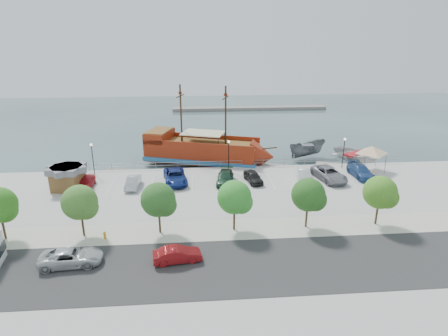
{
  "coord_description": "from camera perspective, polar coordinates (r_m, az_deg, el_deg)",
  "views": [
    {
      "loc": [
        -4.51,
        -41.53,
        17.61
      ],
      "look_at": [
        -1.0,
        2.0,
        2.0
      ],
      "focal_mm": 30.0,
      "sensor_mm": 36.0,
      "label": 1
    }
  ],
  "objects": [
    {
      "name": "lamp_post_left",
      "position": [
        52.0,
        -19.45,
        2.13
      ],
      "size": [
        0.36,
        0.36,
        4.28
      ],
      "color": "black",
      "rests_on": "land_slab"
    },
    {
      "name": "parked_car_f",
      "position": [
        48.42,
        12.01,
        -1.17
      ],
      "size": [
        2.44,
        4.72,
        1.48
      ],
      "primitive_type": "imported",
      "rotation": [
        0.0,
        0.0,
        -0.2
      ],
      "color": "silver",
      "rests_on": "land_slab"
    },
    {
      "name": "tree_b",
      "position": [
        36.08,
        -20.93,
        -5.09
      ],
      "size": [
        3.3,
        3.2,
        5.0
      ],
      "color": "#473321",
      "rests_on": "sidewalk"
    },
    {
      "name": "parked_car_c",
      "position": [
        47.34,
        -7.44,
        -1.31
      ],
      "size": [
        3.44,
        6.06,
        1.59
      ],
      "primitive_type": "imported",
      "rotation": [
        0.0,
        0.0,
        0.14
      ],
      "color": "navy",
      "rests_on": "land_slab"
    },
    {
      "name": "lamp_post_right",
      "position": [
        54.25,
        17.83,
        3.02
      ],
      "size": [
        0.36,
        0.36,
        4.28
      ],
      "color": "black",
      "rests_on": "land_slab"
    },
    {
      "name": "canopy_tent",
      "position": [
        54.39,
        21.68,
        3.1
      ],
      "size": [
        4.83,
        4.83,
        3.9
      ],
      "rotation": [
        0.0,
        0.0,
        -0.03
      ],
      "color": "slate",
      "rests_on": "land_slab"
    },
    {
      "name": "land_slab",
      "position": [
        27.81,
        6.3,
        -21.38
      ],
      "size": [
        100.0,
        58.0,
        1.2
      ],
      "primitive_type": "cube",
      "color": "#B1B1B0",
      "rests_on": "ground"
    },
    {
      "name": "tree_e",
      "position": [
        36.17,
        12.97,
        -4.18
      ],
      "size": [
        3.3,
        3.2,
        5.0
      ],
      "color": "#473321",
      "rests_on": "sidewalk"
    },
    {
      "name": "street_sedan",
      "position": [
        31.59,
        -7.13,
        -12.97
      ],
      "size": [
        4.11,
        1.93,
        1.3
      ],
      "primitive_type": "imported",
      "rotation": [
        0.0,
        0.0,
        1.71
      ],
      "color": "maroon",
      "rests_on": "street"
    },
    {
      "name": "tree_d",
      "position": [
        34.75,
        1.85,
        -4.66
      ],
      "size": [
        3.3,
        3.2,
        5.0
      ],
      "color": "#473321",
      "rests_on": "sidewalk"
    },
    {
      "name": "ground",
      "position": [
        45.73,
        1.45,
        -4.35
      ],
      "size": [
        160.0,
        160.0,
        0.0
      ],
      "primitive_type": "plane",
      "color": "#2F4347"
    },
    {
      "name": "far_shore",
      "position": [
        99.3,
        3.92,
        9.05
      ],
      "size": [
        40.0,
        3.0,
        0.8
      ],
      "primitive_type": "cube",
      "color": "gray",
      "rests_on": "ground"
    },
    {
      "name": "tree_a",
      "position": [
        38.67,
        -30.96,
        -5.03
      ],
      "size": [
        3.3,
        3.2,
        5.0
      ],
      "color": "#473321",
      "rests_on": "sidewalk"
    },
    {
      "name": "lamp_post_mid",
      "position": [
        50.43,
        0.72,
        2.75
      ],
      "size": [
        0.36,
        0.36,
        4.28
      ],
      "color": "black",
      "rests_on": "land_slab"
    },
    {
      "name": "parked_car_e",
      "position": [
        47.31,
        4.48,
        -1.35
      ],
      "size": [
        2.39,
        4.28,
        1.38
      ],
      "primitive_type": "imported",
      "rotation": [
        0.0,
        0.0,
        0.2
      ],
      "color": "black",
      "rests_on": "land_slab"
    },
    {
      "name": "sidewalk",
      "position": [
        36.39,
        3.13,
        -9.28
      ],
      "size": [
        100.0,
        4.0,
        0.05
      ],
      "primitive_type": "cube",
      "color": "beige",
      "rests_on": "land_slab"
    },
    {
      "name": "shed",
      "position": [
        48.52,
        -22.74,
        -1.25
      ],
      "size": [
        4.09,
        4.09,
        2.92
      ],
      "rotation": [
        0.0,
        0.0,
        -0.17
      ],
      "color": "brown",
      "rests_on": "land_slab"
    },
    {
      "name": "seawall_railing",
      "position": [
        52.4,
        0.58,
        0.64
      ],
      "size": [
        50.0,
        0.06,
        1.0
      ],
      "color": "gray",
      "rests_on": "land_slab"
    },
    {
      "name": "parked_car_g",
      "position": [
        49.68,
        15.73,
        -0.87
      ],
      "size": [
        3.77,
        6.25,
        1.62
      ],
      "primitive_type": "imported",
      "rotation": [
        0.0,
        0.0,
        0.19
      ],
      "color": "gray",
      "rests_on": "land_slab"
    },
    {
      "name": "tree_c",
      "position": [
        34.72,
        -9.76,
        -4.98
      ],
      "size": [
        3.3,
        3.2,
        5.0
      ],
      "color": "#473321",
      "rests_on": "sidewalk"
    },
    {
      "name": "dock_mid",
      "position": [
        55.5,
        9.13,
        0.03
      ],
      "size": [
        6.94,
        4.07,
        0.38
      ],
      "primitive_type": "cube",
      "rotation": [
        0.0,
        0.0,
        -0.35
      ],
      "color": "gray",
      "rests_on": "ground"
    },
    {
      "name": "dock_west",
      "position": [
        54.82,
        -14.4,
        -0.61
      ],
      "size": [
        7.08,
        3.62,
        0.39
      ],
      "primitive_type": "cube",
      "rotation": [
        0.0,
        0.0,
        -0.26
      ],
      "color": "slate",
      "rests_on": "ground"
    },
    {
      "name": "parked_car_b",
      "position": [
        46.82,
        -13.7,
        -2.13
      ],
      "size": [
        1.6,
        4.13,
        1.34
      ],
      "primitive_type": "imported",
      "rotation": [
        0.0,
        0.0,
        -0.04
      ],
      "color": "#B6B7BF",
      "rests_on": "land_slab"
    },
    {
      "name": "pirate_ship",
      "position": [
        55.99,
        -1.98,
        2.48
      ],
      "size": [
        20.01,
        11.16,
        12.41
      ],
      "rotation": [
        0.0,
        0.0,
        -0.32
      ],
      "color": "maroon",
      "rests_on": "ground"
    },
    {
      "name": "street",
      "position": [
        31.34,
        4.62,
        -14.57
      ],
      "size": [
        100.0,
        8.0,
        0.04
      ],
      "primitive_type": "cube",
      "color": "#303030",
      "rests_on": "land_slab"
    },
    {
      "name": "street_van",
      "position": [
        33.37,
        -22.27,
        -12.44
      ],
      "size": [
        5.11,
        2.66,
        1.38
      ],
      "primitive_type": "imported",
      "rotation": [
        0.0,
        0.0,
        1.65
      ],
      "color": "#B4B8BA",
      "rests_on": "street"
    },
    {
      "name": "parked_car_d",
      "position": [
        46.85,
        0.18,
        -1.48
      ],
      "size": [
        2.71,
        5.13,
        1.42
      ],
      "primitive_type": "imported",
      "rotation": [
        0.0,
        0.0,
        -0.16
      ],
      "color": "#1B3D29",
      "rests_on": "land_slab"
    },
    {
      "name": "parked_car_a",
      "position": [
        48.39,
        -20.28,
        -2.04
      ],
      "size": [
        1.88,
        4.31,
        1.44
      ],
      "primitive_type": "imported",
      "rotation": [
        0.0,
        0.0,
        0.04
      ],
      "color": "red",
      "rests_on": "land_slab"
    },
    {
      "name": "tree_f",
      "position": [
        38.81,
        22.9,
        -3.61
      ],
      "size": [
        3.3,
        3.2,
        5.0
      ],
      "color": "#473321",
      "rests_on": "sidewalk"
    },
    {
      "name": "patrol_boat",
      "position": [
        60.71,
        12.54,
        2.59
      ],
      "size": [
        7.0,
        4.46,
        2.54
      ],
      "primitive_type": "imported",
      "rotation": [
        0.0,
        0.0,
        1.9
      ],
      "color": "slate",
      "rests_on": "ground"
    },
    {
      "name": "speedboat",
      "position": [
        61.89,
        19.42,
        1.77
      ],
      "size": [
        8.12,
        9.11,
        1.56
      ],
      "primitive_type": "imported",
      "rotation": [
        0.0,
        0.0,
        0.45
      ],
      "color": "silver",
      "rests_on": "ground"
    },
    {
      "name": "dock_east",
      "position": [
        58.02,
        17.18,
        0.25
      ],
      "size": [
        7.05,
        4.03,
        0.39
      ],
      "primitive_type": "cube",
      "rotation": [
        0.0,
        0.0,
        -0.33
      ],
      "color": "gray",
      "rests_on": "ground"
    },
    {
      "name": "fire_hydrant",
      "position": [
        36.21,
        -17.7,
        -9.72
      ],
      "size": [
        0.26,
        0.26,
        0.76
      ],
      "rotation": [
        0.0,
        0.0,
        -0.35
      ],
      "color": "orange",
      "rests_on": "sidewalk"
    },
    {
      "name": "parked_car_h",
      "position": [
        52.05,
        20.1,
        -0.46
      ],
      "size": [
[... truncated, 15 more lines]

